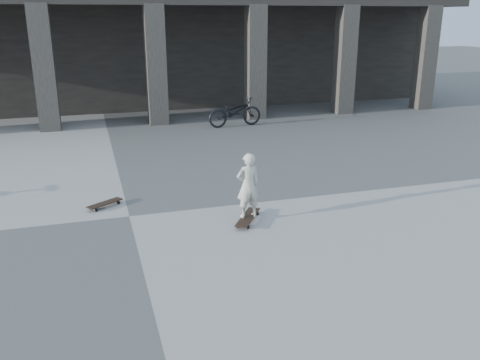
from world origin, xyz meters
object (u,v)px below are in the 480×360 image
object	(u,v)px
child	(248,186)
longboard	(248,218)
skateboard_spare	(105,204)
bicycle	(235,112)

from	to	relation	value
child	longboard	bearing A→B (deg)	159.77
longboard	skateboard_spare	world-z (taller)	longboard
longboard	child	world-z (taller)	child
longboard	child	xyz separation A→B (m)	(-0.00, 0.00, 0.62)
skateboard_spare	child	xyz separation A→B (m)	(2.49, -1.53, 0.63)
bicycle	child	bearing A→B (deg)	158.48
skateboard_spare	child	world-z (taller)	child
skateboard_spare	bicycle	distance (m)	8.13
child	bicycle	xyz separation A→B (m)	(2.16, 8.19, -0.20)
longboard	bicycle	distance (m)	8.48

